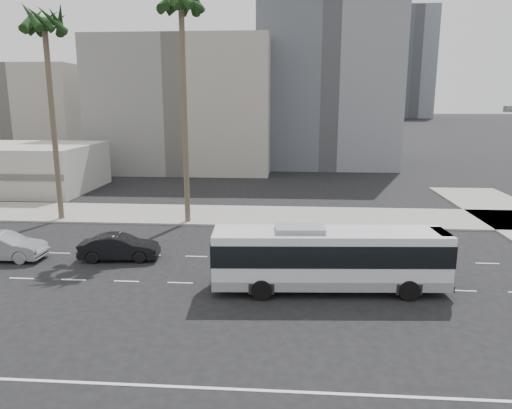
# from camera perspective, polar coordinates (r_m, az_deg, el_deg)

# --- Properties ---
(ground) EXTENTS (700.00, 700.00, 0.00)m
(ground) POSITION_cam_1_polar(r_m,az_deg,el_deg) (26.07, -2.57, -9.57)
(ground) COLOR black
(ground) RESTS_ON ground
(sidewalk_north) EXTENTS (120.00, 7.00, 0.15)m
(sidewalk_north) POSITION_cam_1_polar(r_m,az_deg,el_deg) (40.77, -0.01, -1.34)
(sidewalk_north) COLOR gray
(sidewalk_north) RESTS_ON ground
(midrise_beige_west) EXTENTS (24.00, 18.00, 18.00)m
(midrise_beige_west) POSITION_cam_1_polar(r_m,az_deg,el_deg) (70.60, -8.14, 11.65)
(midrise_beige_west) COLOR gray
(midrise_beige_west) RESTS_ON ground
(midrise_gray_center) EXTENTS (20.00, 20.00, 26.00)m
(midrise_gray_center) POSITION_cam_1_polar(r_m,az_deg,el_deg) (76.24, 8.32, 14.70)
(midrise_gray_center) COLOR #5A5D65
(midrise_gray_center) RESTS_ON ground
(midrise_beige_far) EXTENTS (18.00, 16.00, 15.00)m
(midrise_beige_far) POSITION_cam_1_polar(r_m,az_deg,el_deg) (84.60, -25.08, 9.71)
(midrise_beige_far) COLOR gray
(midrise_beige_far) RESTS_ON ground
(civic_tower) EXTENTS (42.00, 42.00, 129.00)m
(civic_tower) POSITION_cam_1_polar(r_m,az_deg,el_deg) (275.59, 3.36, 18.40)
(civic_tower) COLOR #B9B8B1
(civic_tower) RESTS_ON ground
(highrise_right) EXTENTS (26.00, 26.00, 70.00)m
(highrise_right) POSITION_cam_1_polar(r_m,az_deg,el_deg) (258.70, 14.26, 17.61)
(highrise_right) COLOR #535763
(highrise_right) RESTS_ON ground
(highrise_far) EXTENTS (22.00, 22.00, 60.00)m
(highrise_far) POSITION_cam_1_polar(r_m,az_deg,el_deg) (292.52, 18.19, 15.75)
(highrise_far) COLOR #535763
(highrise_far) RESTS_ON ground
(city_bus) EXTENTS (12.19, 3.48, 3.46)m
(city_bus) POSITION_cam_1_polar(r_m,az_deg,el_deg) (25.01, 8.78, -6.23)
(city_bus) COLOR silver
(city_bus) RESTS_ON ground
(car_a) EXTENTS (2.17, 4.99, 1.60)m
(car_a) POSITION_cam_1_polar(r_m,az_deg,el_deg) (30.87, -16.06, -4.95)
(car_a) COLOR black
(car_a) RESTS_ON ground
(car_b) EXTENTS (1.88, 5.21, 1.71)m
(car_b) POSITION_cam_1_polar(r_m,az_deg,el_deg) (33.56, -28.08, -4.47)
(car_b) COLOR gray
(car_b) RESTS_ON ground
(palm_near) EXTENTS (5.40, 5.40, 18.16)m
(palm_near) POSITION_cam_1_polar(r_m,az_deg,el_deg) (38.46, -8.97, 22.29)
(palm_near) COLOR brown
(palm_near) RESTS_ON ground
(palm_mid) EXTENTS (5.43, 5.43, 16.77)m
(palm_mid) POSITION_cam_1_polar(r_m,az_deg,el_deg) (41.97, -24.02, 18.69)
(palm_mid) COLOR brown
(palm_mid) RESTS_ON ground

